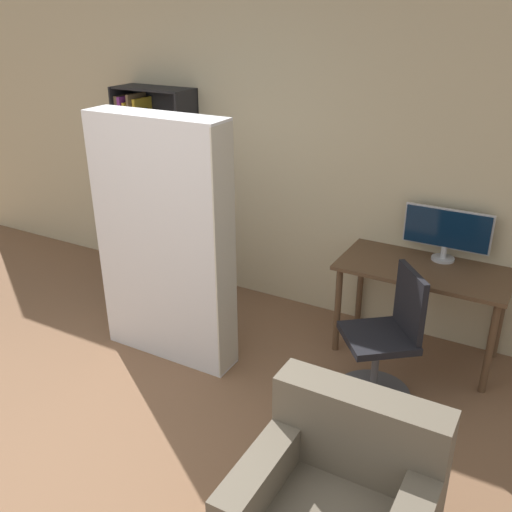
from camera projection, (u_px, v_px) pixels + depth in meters
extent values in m
cube|color=#C6B793|center=(271.00, 153.00, 4.88)|extent=(8.00, 0.06, 2.70)
cube|color=brown|center=(424.00, 269.00, 4.20)|extent=(1.23, 0.63, 0.03)
cylinder|color=brown|center=(338.00, 310.00, 4.40)|extent=(0.05, 0.05, 0.71)
cylinder|color=brown|center=(490.00, 349.00, 3.90)|extent=(0.05, 0.05, 0.71)
cylinder|color=brown|center=(360.00, 284.00, 4.81)|extent=(0.05, 0.05, 0.71)
cylinder|color=brown|center=(501.00, 316.00, 4.31)|extent=(0.05, 0.05, 0.71)
cylinder|color=#B7B7BC|center=(443.00, 259.00, 4.32)|extent=(0.17, 0.17, 0.02)
cylinder|color=#B7B7BC|center=(444.00, 252.00, 4.30)|extent=(0.04, 0.04, 0.09)
cube|color=#B7B7BC|center=(447.00, 228.00, 4.23)|extent=(0.64, 0.02, 0.31)
cube|color=#0A1E38|center=(447.00, 229.00, 4.22)|extent=(0.62, 0.03, 0.28)
cylinder|color=#4C4C51|center=(372.00, 393.00, 4.00)|extent=(0.52, 0.52, 0.03)
cylinder|color=#4C4C51|center=(375.00, 367.00, 3.91)|extent=(0.05, 0.05, 0.41)
cube|color=black|center=(378.00, 338.00, 3.82)|extent=(0.62, 0.62, 0.05)
cube|color=black|center=(410.00, 302.00, 3.75)|extent=(0.28, 0.33, 0.45)
cube|color=black|center=(130.00, 183.00, 5.55)|extent=(0.02, 0.33, 1.85)
cube|color=black|center=(191.00, 194.00, 5.23)|extent=(0.02, 0.33, 1.85)
cube|color=black|center=(169.00, 184.00, 5.51)|extent=(0.74, 0.02, 1.85)
cube|color=black|center=(166.00, 275.00, 5.76)|extent=(0.71, 0.29, 0.02)
cube|color=black|center=(163.00, 233.00, 5.57)|extent=(0.71, 0.29, 0.02)
cube|color=black|center=(159.00, 188.00, 5.39)|extent=(0.71, 0.29, 0.02)
cube|color=black|center=(156.00, 140.00, 5.21)|extent=(0.71, 0.29, 0.02)
cube|color=black|center=(152.00, 88.00, 5.02)|extent=(0.71, 0.29, 0.02)
cube|color=silver|center=(136.00, 253.00, 5.79)|extent=(0.04, 0.19, 0.37)
cube|color=red|center=(144.00, 255.00, 5.83)|extent=(0.03, 0.24, 0.30)
cube|color=#232328|center=(146.00, 255.00, 5.82)|extent=(0.03, 0.22, 0.32)
cube|color=#7A2D84|center=(150.00, 257.00, 5.83)|extent=(0.02, 0.18, 0.27)
cube|color=orange|center=(151.00, 254.00, 5.78)|extent=(0.03, 0.17, 0.36)
cube|color=#1E4C9E|center=(135.00, 214.00, 5.66)|extent=(0.02, 0.21, 0.27)
cube|color=brown|center=(138.00, 208.00, 5.64)|extent=(0.02, 0.25, 0.39)
cube|color=gold|center=(139.00, 210.00, 5.62)|extent=(0.02, 0.18, 0.36)
cube|color=silver|center=(140.00, 213.00, 5.59)|extent=(0.04, 0.20, 0.33)
cube|color=#287A38|center=(144.00, 213.00, 5.58)|extent=(0.03, 0.22, 0.34)
cube|color=#1E4C9E|center=(146.00, 211.00, 5.55)|extent=(0.02, 0.20, 0.40)
cube|color=orange|center=(148.00, 211.00, 5.54)|extent=(0.02, 0.20, 0.40)
cube|color=orange|center=(151.00, 214.00, 5.53)|extent=(0.03, 0.22, 0.35)
cube|color=silver|center=(130.00, 164.00, 5.46)|extent=(0.02, 0.18, 0.36)
cube|color=gold|center=(132.00, 169.00, 5.46)|extent=(0.03, 0.24, 0.27)
cube|color=brown|center=(136.00, 167.00, 5.45)|extent=(0.03, 0.24, 0.31)
cube|color=#232328|center=(136.00, 169.00, 5.41)|extent=(0.02, 0.21, 0.31)
cube|color=silver|center=(138.00, 168.00, 5.38)|extent=(0.03, 0.20, 0.33)
cube|color=teal|center=(145.00, 171.00, 5.41)|extent=(0.03, 0.24, 0.27)
cube|color=brown|center=(125.00, 116.00, 5.26)|extent=(0.04, 0.23, 0.37)
cube|color=#7A2D84|center=(127.00, 117.00, 5.23)|extent=(0.03, 0.20, 0.37)
cube|color=gold|center=(132.00, 119.00, 5.24)|extent=(0.03, 0.22, 0.32)
cube|color=silver|center=(138.00, 120.00, 5.27)|extent=(0.03, 0.21, 0.30)
cube|color=brown|center=(137.00, 116.00, 5.19)|extent=(0.03, 0.25, 0.40)
cube|color=gold|center=(143.00, 118.00, 5.21)|extent=(0.03, 0.24, 0.36)
cube|color=#1E4C9E|center=(142.00, 124.00, 5.17)|extent=(0.02, 0.16, 0.26)
cube|color=silver|center=(164.00, 243.00, 4.14)|extent=(1.07, 0.27, 1.86)
cube|color=beige|center=(226.00, 257.00, 3.90)|extent=(0.01, 0.28, 1.82)
cube|color=#665B4C|center=(360.00, 432.00, 2.74)|extent=(0.85, 0.20, 0.45)
cube|color=#665B4C|center=(267.00, 466.00, 2.71)|extent=(0.16, 0.80, 0.20)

